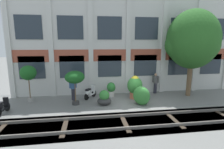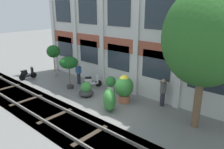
% 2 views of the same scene
% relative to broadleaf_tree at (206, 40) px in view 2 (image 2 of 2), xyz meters
% --- Properties ---
extents(ground_plane, '(80.00, 80.00, 0.00)m').
position_rel_broadleaf_tree_xyz_m(ground_plane, '(-4.54, -1.54, -4.19)').
color(ground_plane, slate).
extents(apartment_facade, '(17.83, 0.64, 8.92)m').
position_rel_broadleaf_tree_xyz_m(apartment_facade, '(-4.54, 1.60, 0.24)').
color(apartment_facade, silver).
rests_on(apartment_facade, ground).
extents(rail_tracks, '(25.47, 2.80, 0.43)m').
position_rel_broadleaf_tree_xyz_m(rail_tracks, '(-4.54, -3.91, -4.33)').
color(rail_tracks, '#423F3A').
rests_on(rail_tracks, ground).
extents(broadleaf_tree, '(3.94, 3.76, 6.48)m').
position_rel_broadleaf_tree_xyz_m(broadleaf_tree, '(0.00, 0.00, 0.00)').
color(broadleaf_tree, brown).
rests_on(broadleaf_tree, ground).
extents(potted_plant_low_pan, '(1.27, 1.27, 2.28)m').
position_rel_broadleaf_tree_xyz_m(potted_plant_low_pan, '(-8.58, -0.80, -2.39)').
color(potted_plant_low_pan, '#333333').
rests_on(potted_plant_low_pan, ground).
extents(potted_plant_terracotta_small, '(1.06, 1.06, 2.57)m').
position_rel_broadleaf_tree_xyz_m(potted_plant_terracotta_small, '(-11.71, 0.10, -2.20)').
color(potted_plant_terracotta_small, gray).
rests_on(potted_plant_terracotta_small, ground).
extents(potted_plant_fluted_column, '(1.11, 1.11, 1.70)m').
position_rel_broadleaf_tree_xyz_m(potted_plant_fluted_column, '(-4.33, -0.07, -3.25)').
color(potted_plant_fluted_column, '#B76647').
rests_on(potted_plant_fluted_column, ground).
extents(potted_plant_ribbed_drum, '(0.65, 0.65, 1.10)m').
position_rel_broadleaf_tree_xyz_m(potted_plant_ribbed_drum, '(-5.99, 0.60, -3.58)').
color(potted_plant_ribbed_drum, beige).
rests_on(potted_plant_ribbed_drum, ground).
extents(potted_plant_wide_bowl, '(0.95, 0.95, 0.96)m').
position_rel_broadleaf_tree_xyz_m(potted_plant_wide_bowl, '(-6.68, -1.01, -3.79)').
color(potted_plant_wide_bowl, '#333333').
rests_on(potted_plant_wide_bowl, ground).
extents(scooter_near_curb, '(0.50, 1.38, 0.98)m').
position_rel_broadleaf_tree_xyz_m(scooter_near_curb, '(-12.68, -1.83, -3.76)').
color(scooter_near_curb, black).
rests_on(scooter_near_curb, ground).
extents(scooter_second_parked, '(0.90, 1.16, 0.98)m').
position_rel_broadleaf_tree_xyz_m(scooter_second_parked, '(-7.62, 0.33, -3.76)').
color(scooter_second_parked, black).
rests_on(scooter_second_parked, ground).
extents(resident_by_doorway, '(0.52, 0.34, 1.58)m').
position_rel_broadleaf_tree_xyz_m(resident_by_doorway, '(-8.80, 0.18, -3.35)').
color(resident_by_doorway, '#282833').
rests_on(resident_by_doorway, ground).
extents(resident_watching_tracks, '(0.48, 0.34, 1.65)m').
position_rel_broadleaf_tree_xyz_m(resident_watching_tracks, '(-2.32, 0.97, -3.31)').
color(resident_watching_tracks, '#282833').
rests_on(resident_watching_tracks, ground).
extents(topiary_hedge, '(1.34, 1.30, 1.26)m').
position_rel_broadleaf_tree_xyz_m(topiary_hedge, '(-4.25, -1.47, -3.57)').
color(topiary_hedge, '#388438').
rests_on(topiary_hedge, ground).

